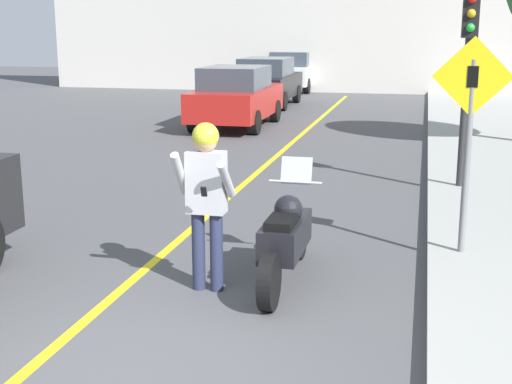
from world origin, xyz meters
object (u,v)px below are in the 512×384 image
object	(u,v)px
person_biker	(206,188)
crossing_sign	(469,125)
motorcycle	(286,238)
traffic_light	(468,50)
parked_car_red	(236,96)
parked_car_white	(293,71)
parked_car_black	(267,82)

from	to	relation	value
person_biker	crossing_sign	distance (m)	3.16
motorcycle	traffic_light	distance (m)	5.58
crossing_sign	person_biker	bearing A→B (deg)	-149.50
crossing_sign	traffic_light	world-z (taller)	traffic_light
traffic_light	parked_car_red	bearing A→B (deg)	129.66
parked_car_white	traffic_light	bearing A→B (deg)	-71.33
crossing_sign	traffic_light	bearing A→B (deg)	87.94
motorcycle	parked_car_red	distance (m)	12.31
parked_car_black	parked_car_white	size ratio (longest dim) A/B	1.00
parked_car_black	motorcycle	bearing A→B (deg)	-76.89
traffic_light	parked_car_white	bearing A→B (deg)	108.67
crossing_sign	parked_car_white	world-z (taller)	crossing_sign
parked_car_black	crossing_sign	bearing A→B (deg)	-69.74
person_biker	parked_car_red	xyz separation A→B (m)	(-2.91, 12.21, -0.26)
traffic_light	parked_car_white	size ratio (longest dim) A/B	0.76
person_biker	traffic_light	world-z (taller)	traffic_light
crossing_sign	traffic_light	distance (m)	3.79
traffic_light	parked_car_red	distance (m)	9.11
person_biker	traffic_light	bearing A→B (deg)	62.01
motorcycle	parked_car_white	xyz separation A→B (m)	(-4.20, 23.37, 0.36)
parked_car_red	parked_car_black	distance (m)	5.41
motorcycle	parked_car_white	bearing A→B (deg)	100.20
parked_car_red	crossing_sign	bearing A→B (deg)	-62.24
person_biker	motorcycle	bearing A→B (deg)	31.39
motorcycle	parked_car_white	world-z (taller)	parked_car_white
parked_car_red	parked_car_white	xyz separation A→B (m)	(-0.53, 11.62, 0.00)
parked_car_red	parked_car_black	bearing A→B (deg)	93.42
motorcycle	person_biker	size ratio (longest dim) A/B	1.25
parked_car_black	parked_car_red	bearing A→B (deg)	-86.58
traffic_light	parked_car_white	world-z (taller)	traffic_light
parked_car_red	parked_car_white	size ratio (longest dim) A/B	1.00
motorcycle	person_biker	world-z (taller)	person_biker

